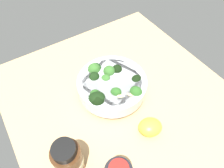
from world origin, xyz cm
name	(u,v)px	position (x,y,z in cm)	size (l,w,h in cm)	color
ground_plane	(118,98)	(0.00, 0.00, -2.23)	(63.60, 63.60, 4.46)	tan
bowl_of_broccoli	(111,85)	(1.62, 1.43, 3.83)	(20.04, 20.07, 7.98)	white
lemon_wedge	(150,127)	(-14.45, -0.53, 1.82)	(6.30, 5.39, 3.65)	yellow
bottle_tall	(68,159)	(-11.86, 21.18, 5.24)	(6.60, 6.60, 11.66)	#472814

